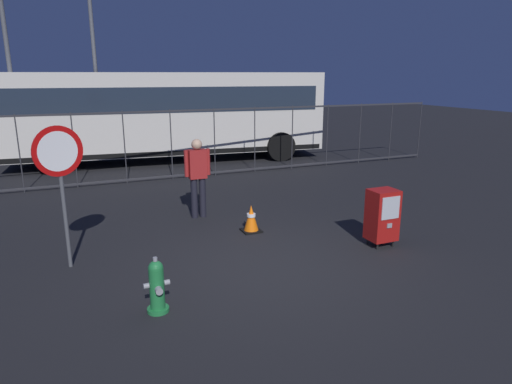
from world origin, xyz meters
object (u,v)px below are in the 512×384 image
Objects in this scene: pedestrian at (198,174)px; newspaper_box_primary at (382,215)px; street_light_far_left at (94,47)px; fire_hydrant at (157,286)px; street_light_near_right at (3,15)px; bus_near at (168,111)px; stop_sign at (60,168)px; traffic_cone at (251,219)px.

newspaper_box_primary is at bearing -48.65° from pedestrian.
street_light_far_left reaches higher than newspaper_box_primary.
pedestrian is (1.59, 3.62, 0.60)m from fire_hydrant.
pedestrian is 9.14m from street_light_near_right.
bus_near is (-1.60, 9.60, 1.14)m from newspaper_box_primary.
bus_near reaches higher than stop_sign.
pedestrian is (2.59, 1.69, -0.65)m from stop_sign.
street_light_far_left is at bearing 24.48° from street_light_near_right.
fire_hydrant is 0.45× the size of pedestrian.
street_light_near_right is 1.24× the size of street_light_far_left.
newspaper_box_primary is at bearing 10.61° from fire_hydrant.
stop_sign reaches higher than fire_hydrant.
traffic_cone is (0.68, -1.27, -0.69)m from pedestrian.
traffic_cone is 10.74m from street_light_near_right.
newspaper_box_primary is 9.80m from bus_near.
fire_hydrant is 0.33× the size of stop_sign.
stop_sign is 0.21× the size of bus_near.
pedestrian is 6.85m from bus_near.
pedestrian reaches higher than traffic_cone.
street_light_near_right is (-6.34, 10.27, 4.11)m from newspaper_box_primary.
stop_sign is (-1.00, 1.93, 1.25)m from fire_hydrant.
newspaper_box_primary reaches higher than fire_hydrant.
stop_sign is 9.69m from street_light_near_right.
newspaper_box_primary is 2.44m from traffic_cone.
newspaper_box_primary is (4.10, 0.77, 0.22)m from fire_hydrant.
traffic_cone is (2.27, 2.35, -0.09)m from fire_hydrant.
street_light_far_left is (1.37, 10.29, 2.26)m from stop_sign.
street_light_near_right is (-4.50, 8.69, 4.42)m from traffic_cone.
street_light_near_right reaches higher than street_light_far_left.
newspaper_box_primary is at bearing -74.51° from bus_near.
stop_sign is at bearing -172.71° from traffic_cone.
bus_near is at bearing 67.49° from stop_sign.
pedestrian is 3.15× the size of traffic_cone.
street_light_near_right is at bearing 177.86° from bus_near.
street_light_near_right is (-2.24, 11.04, 4.33)m from fire_hydrant.
newspaper_box_primary is at bearing -58.33° from street_light_near_right.
stop_sign is 4.21× the size of traffic_cone.
pedestrian reaches higher than newspaper_box_primary.
bus_near is at bearing 76.47° from fire_hydrant.
street_light_near_right reaches higher than stop_sign.
fire_hydrant is at bearing -97.53° from bus_near.
traffic_cone is 0.06× the size of street_light_near_right.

